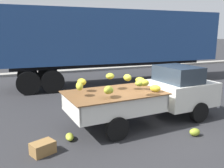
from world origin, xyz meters
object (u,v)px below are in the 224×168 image
at_px(semi_trailer, 114,38).
at_px(fallen_banana_bunch_by_wheel, 195,132).
at_px(produce_crate, 43,148).
at_px(pickup_truck, 167,92).
at_px(fallen_banana_bunch_near_tailgate, 70,137).

height_order(semi_trailer, fallen_banana_bunch_by_wheel, semi_trailer).
bearing_deg(semi_trailer, produce_crate, -122.11).
xyz_separation_m(pickup_truck, produce_crate, (-4.10, -0.89, -0.74)).
xyz_separation_m(pickup_truck, fallen_banana_bunch_near_tailgate, (-3.36, -0.41, -0.80)).
relative_size(pickup_truck, semi_trailer, 0.41).
bearing_deg(fallen_banana_bunch_by_wheel, semi_trailer, 83.36).
bearing_deg(fallen_banana_bunch_by_wheel, produce_crate, 170.96).
height_order(pickup_truck, fallen_banana_bunch_by_wheel, pickup_truck).
height_order(fallen_banana_bunch_near_tailgate, fallen_banana_bunch_by_wheel, fallen_banana_bunch_by_wheel).
xyz_separation_m(pickup_truck, fallen_banana_bunch_by_wheel, (-0.16, -1.51, -0.78)).
xyz_separation_m(fallen_banana_bunch_near_tailgate, produce_crate, (-0.74, -0.48, 0.06)).
relative_size(fallen_banana_bunch_by_wheel, produce_crate, 0.57).
bearing_deg(pickup_truck, semi_trailer, 80.02).
distance_m(semi_trailer, fallen_banana_bunch_near_tailgate, 7.93).
bearing_deg(fallen_banana_bunch_by_wheel, fallen_banana_bunch_near_tailgate, 160.92).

